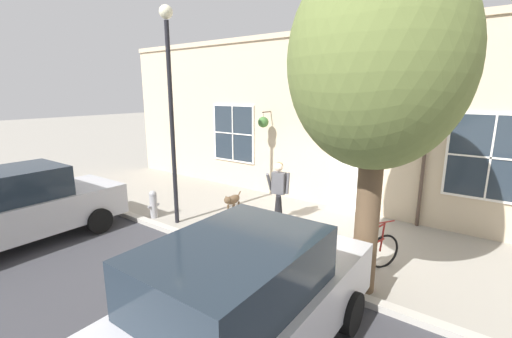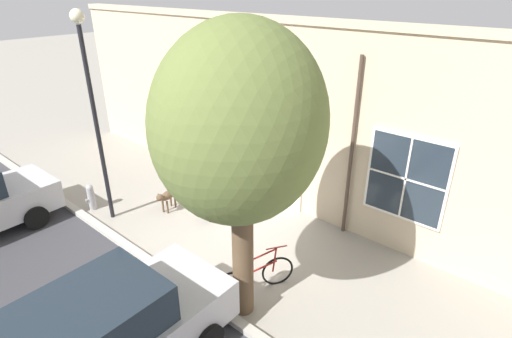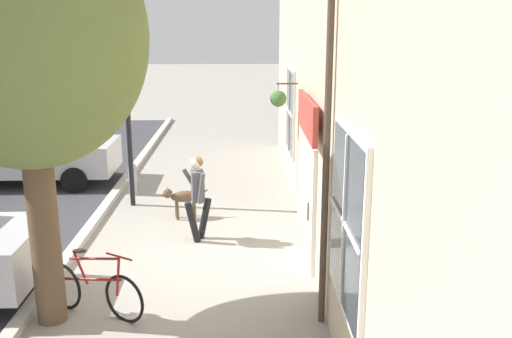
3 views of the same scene
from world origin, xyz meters
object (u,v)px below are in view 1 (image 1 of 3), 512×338
parked_car_nearest_curb (17,207)px  street_lamp (170,89)px  dog_on_leash (232,201)px  leaning_bicycle (365,255)px  pedestrian_walking (279,187)px  street_tree_by_curb (382,69)px  parked_car_mid_block (243,304)px  fire_hydrant (153,204)px

parked_car_nearest_curb → street_lamp: 4.36m
dog_on_leash → leaning_bicycle: leaning_bicycle is taller
pedestrian_walking → street_lamp: size_ratio=0.30×
pedestrian_walking → street_tree_by_curb: bearing=58.8°
pedestrian_walking → parked_car_mid_block: size_ratio=0.38×
parked_car_nearest_curb → street_tree_by_curb: bearing=112.0°
pedestrian_walking → leaning_bicycle: (1.26, 2.77, -0.59)m
dog_on_leash → parked_car_mid_block: parked_car_mid_block is taller
dog_on_leash → parked_car_mid_block: 5.34m
parked_car_mid_block → parked_car_nearest_curb: bearing=-87.9°
street_lamp → parked_car_mid_block: bearing=58.3°
leaning_bicycle → parked_car_nearest_curb: bearing=-63.6°
parked_car_nearest_curb → street_lamp: (-2.98, 1.86, 2.58)m
dog_on_leash → street_tree_by_curb: 5.51m
parked_car_mid_block → street_lamp: bearing=-121.7°
dog_on_leash → street_lamp: bearing=-36.7°
parked_car_mid_block → pedestrian_walking: bearing=-152.2°
pedestrian_walking → street_tree_by_curb: 4.45m
pedestrian_walking → parked_car_nearest_curb: size_ratio=0.38×
parked_car_nearest_curb → fire_hydrant: size_ratio=5.62×
leaning_bicycle → dog_on_leash: bearing=-101.7°
street_tree_by_curb → street_lamp: 5.13m
fire_hydrant → parked_car_nearest_curb: bearing=-20.4°
pedestrian_walking → street_tree_by_curb: street_tree_by_curb is taller
pedestrian_walking → dog_on_leash: (0.43, -1.23, -0.51)m
parked_car_nearest_curb → leaning_bicycle: bearing=116.4°
pedestrian_walking → street_lamp: 3.67m
street_lamp → leaning_bicycle: bearing=94.4°
fire_hydrant → parked_car_mid_block: bearing=63.5°
street_lamp → fire_hydrant: bearing=-80.5°
parked_car_mid_block → fire_hydrant: bearing=-116.5°
leaning_bicycle → pedestrian_walking: bearing=-114.5°
street_lamp → fire_hydrant: (0.13, -0.80, -3.06)m
dog_on_leash → parked_car_mid_block: (3.97, 3.55, 0.41)m
pedestrian_walking → street_tree_by_curb: size_ratio=0.30×
parked_car_nearest_curb → street_lamp: bearing=148.1°
parked_car_nearest_curb → parked_car_mid_block: same height
street_tree_by_curb → parked_car_nearest_curb: bearing=-68.0°
leaning_bicycle → street_lamp: bearing=-85.6°
dog_on_leash → street_tree_by_curb: bearing=71.9°
parked_car_nearest_curb → fire_hydrant: 3.08m
dog_on_leash → street_lamp: size_ratio=0.18×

